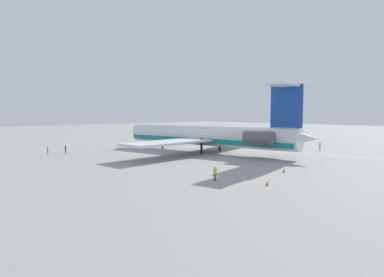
# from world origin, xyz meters

# --- Properties ---
(ground) EXTENTS (320.55, 320.55, 0.00)m
(ground) POSITION_xyz_m (0.00, 0.00, 0.00)
(ground) COLOR gray
(main_jetliner) EXTENTS (45.18, 40.09, 13.19)m
(main_jetliner) POSITION_xyz_m (-5.84, 12.95, 3.60)
(main_jetliner) COLOR silver
(main_jetliner) RESTS_ON ground
(ground_crew_near_nose) EXTENTS (0.36, 0.33, 1.80)m
(ground_crew_near_nose) POSITION_xyz_m (-19.44, -7.96, 1.14)
(ground_crew_near_nose) COLOR black
(ground_crew_near_nose) RESTS_ON ground
(ground_crew_near_tail) EXTENTS (0.45, 0.28, 1.76)m
(ground_crew_near_tail) POSITION_xyz_m (13.45, 35.31, 1.12)
(ground_crew_near_tail) COLOR black
(ground_crew_near_tail) RESTS_ON ground
(ground_crew_portside) EXTENTS (0.37, 0.27, 1.71)m
(ground_crew_portside) POSITION_xyz_m (14.22, 38.55, 1.08)
(ground_crew_portside) COLOR black
(ground_crew_portside) RESTS_ON ground
(ground_crew_starboard) EXTENTS (0.36, 0.31, 1.74)m
(ground_crew_starboard) POSITION_xyz_m (-25.46, 33.44, 1.10)
(ground_crew_starboard) COLOR black
(ground_crew_starboard) RESTS_ON ground
(safety_cone_nose) EXTENTS (0.40, 0.40, 0.55)m
(safety_cone_nose) POSITION_xyz_m (-31.35, 31.10, 0.28)
(safety_cone_nose) COLOR #EA590F
(safety_cone_nose) RESTS_ON ground
(safety_cone_wingtip) EXTENTS (0.40, 0.40, 0.55)m
(safety_cone_wingtip) POSITION_xyz_m (-28.30, 22.28, 0.28)
(safety_cone_wingtip) COLOR #EA590F
(safety_cone_wingtip) RESTS_ON ground
(taxiway_centreline) EXTENTS (70.49, 16.97, 0.01)m
(taxiway_centreline) POSITION_xyz_m (-4.58, 4.30, 0.00)
(taxiway_centreline) COLOR gold
(taxiway_centreline) RESTS_ON ground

